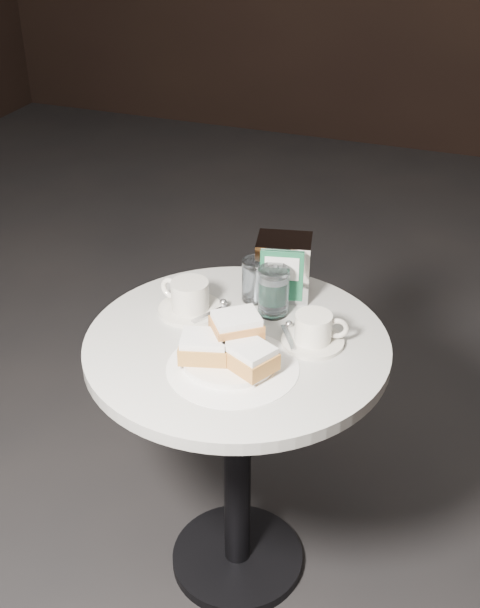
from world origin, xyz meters
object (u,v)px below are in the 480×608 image
(water_glass_left, at_px, (255,281))
(water_glass_right, at_px, (273,292))
(beignet_plate, at_px, (230,348))
(coffee_cup_right, at_px, (314,331))
(napkin_dispenser, at_px, (284,267))
(coffee_cup_left, at_px, (190,299))
(cafe_table, at_px, (237,408))

(water_glass_left, xyz_separation_m, water_glass_right, (0.06, -0.05, 0.01))
(beignet_plate, distance_m, coffee_cup_right, 0.20)
(beignet_plate, xyz_separation_m, napkin_dispenser, (0.02, 0.32, 0.04))
(coffee_cup_left, distance_m, water_glass_left, 0.17)
(coffee_cup_right, height_order, water_glass_right, water_glass_right)
(coffee_cup_left, xyz_separation_m, napkin_dispenser, (0.19, 0.16, 0.04))
(water_glass_left, height_order, water_glass_right, water_glass_right)
(coffee_cup_left, distance_m, water_glass_right, 0.20)
(cafe_table, height_order, coffee_cup_right, coffee_cup_right)
(water_glass_left, relative_size, napkin_dispenser, 0.70)
(coffee_cup_left, xyz_separation_m, coffee_cup_right, (0.32, -0.03, -0.00))
(beignet_plate, bearing_deg, coffee_cup_right, 42.24)
(coffee_cup_right, height_order, napkin_dispenser, napkin_dispenser)
(cafe_table, relative_size, napkin_dispenser, 4.87)
(cafe_table, xyz_separation_m, water_glass_left, (-0.02, 0.19, 0.25))
(beignet_plate, height_order, water_glass_right, water_glass_right)
(beignet_plate, distance_m, water_glass_right, 0.23)
(beignet_plate, xyz_separation_m, water_glass_left, (-0.04, 0.27, 0.01))
(beignet_plate, xyz_separation_m, coffee_cup_left, (-0.17, 0.16, -0.00))
(water_glass_left, distance_m, water_glass_right, 0.08)
(coffee_cup_left, relative_size, water_glass_left, 1.73)
(napkin_dispenser, bearing_deg, cafe_table, -111.24)
(napkin_dispenser, bearing_deg, water_glass_right, -99.68)
(coffee_cup_right, bearing_deg, water_glass_left, 127.99)
(water_glass_left, height_order, napkin_dispenser, napkin_dispenser)
(water_glass_right, bearing_deg, napkin_dispenser, 93.05)
(beignet_plate, distance_m, napkin_dispenser, 0.32)
(coffee_cup_left, height_order, coffee_cup_right, coffee_cup_left)
(coffee_cup_left, distance_m, coffee_cup_right, 0.32)
(cafe_table, xyz_separation_m, beignet_plate, (0.02, -0.09, 0.24))
(water_glass_left, xyz_separation_m, napkin_dispenser, (0.06, 0.05, 0.02))
(coffee_cup_left, height_order, water_glass_right, water_glass_right)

